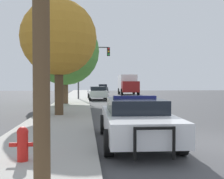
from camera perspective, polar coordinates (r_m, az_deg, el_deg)
ground_plane at (r=9.14m, az=20.38°, el=-10.34°), size 110.00×110.00×0.00m
sidewalk_left at (r=8.34m, az=-13.77°, el=-10.97°), size 3.00×110.00×0.13m
police_car at (r=8.72m, az=4.81°, el=-5.91°), size 2.17×5.16×1.43m
fire_hydrant at (r=6.54m, az=-17.70°, el=-10.27°), size 0.57×0.25×0.76m
traffic_light at (r=29.53m, az=-4.40°, el=5.63°), size 3.38×0.35×5.55m
car_background_midblock at (r=29.74m, az=-2.96°, el=-0.65°), size 2.07×4.59×1.41m
car_background_distant at (r=54.01m, az=-1.91°, el=0.32°), size 2.04×4.34×1.50m
box_truck at (r=41.64m, az=3.21°, el=1.12°), size 2.72×7.29×2.96m
tree_sidewalk_near at (r=15.35m, az=-10.77°, el=10.28°), size 4.02×4.02×6.12m
tree_sidewalk_mid at (r=23.32m, az=-9.50°, el=7.70°), size 5.54×5.54×7.05m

